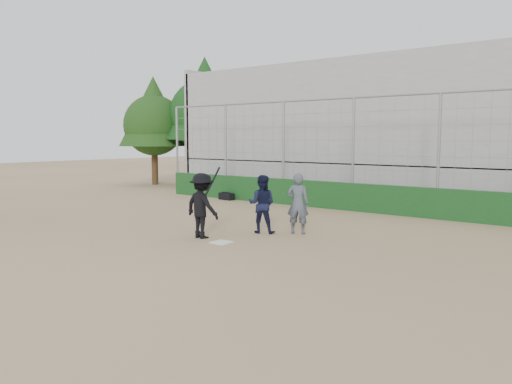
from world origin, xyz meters
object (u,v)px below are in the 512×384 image
Objects in this scene: batter_at_plate at (202,206)px; catcher_crouched at (262,214)px; equipment_bag at (226,196)px; umpire at (298,207)px.

catcher_crouched is (0.83, 1.47, -0.31)m from batter_at_plate.
equipment_bag is at bearing 138.61° from catcher_crouched.
equipment_bag is (-5.68, 5.00, -0.39)m from catcher_crouched.
batter_at_plate is at bearing -119.37° from catcher_crouched.
catcher_crouched is 7.58m from equipment_bag.
catcher_crouched reaches higher than equipment_bag.
batter_at_plate is 1.70× the size of catcher_crouched.
catcher_crouched is at bearing 60.63° from batter_at_plate.
batter_at_plate reaches higher than umpire.
catcher_crouched is 1.00m from umpire.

